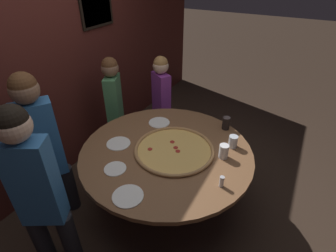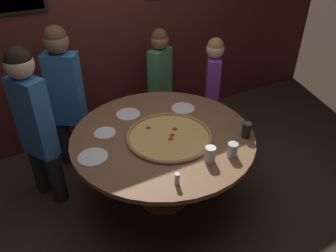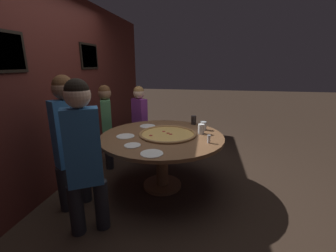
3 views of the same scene
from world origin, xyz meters
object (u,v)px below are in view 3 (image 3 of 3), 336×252
(drink_cup_near_right, at_px, (194,120))
(white_plate_near_front, at_px, (125,136))
(condiment_shaker, at_px, (209,139))
(diner_centre_back, at_px, (140,118))
(white_plate_left_side, at_px, (148,126))
(diner_far_left, at_px, (83,151))
(drink_cup_centre_back, at_px, (201,129))
(diner_far_right, at_px, (107,122))
(dining_table, at_px, (162,144))
(white_plate_far_back, at_px, (132,145))
(drink_cup_far_right, at_px, (204,126))
(giant_pizza, at_px, (168,134))
(diner_side_left, at_px, (69,136))
(white_plate_right_side, at_px, (152,153))

(drink_cup_near_right, bearing_deg, white_plate_near_front, 132.51)
(condiment_shaker, xyz_separation_m, diner_centre_back, (1.13, 1.19, -0.07))
(white_plate_left_side, xyz_separation_m, diner_centre_back, (0.55, 0.29, -0.02))
(white_plate_near_front, distance_m, diner_far_left, 0.83)
(drink_cup_centre_back, bearing_deg, diner_far_right, 77.40)
(dining_table, bearing_deg, diner_far_left, 150.27)
(white_plate_far_back, distance_m, diner_far_left, 0.61)
(drink_cup_near_right, height_order, diner_far_left, diner_far_left)
(drink_cup_far_right, height_order, diner_far_right, diner_far_right)
(giant_pizza, height_order, diner_far_right, diner_far_right)
(white_plate_left_side, distance_m, white_plate_near_front, 0.54)
(white_plate_far_back, xyz_separation_m, condiment_shaker, (0.24, -0.85, 0.05))
(dining_table, bearing_deg, giant_pizza, -68.99)
(drink_cup_far_right, xyz_separation_m, condiment_shaker, (-0.54, -0.07, -0.01))
(white_plate_far_back, distance_m, diner_far_right, 1.18)
(white_plate_near_front, height_order, condiment_shaker, condiment_shaker)
(drink_cup_centre_back, distance_m, white_plate_left_side, 0.83)
(drink_cup_far_right, relative_size, diner_far_right, 0.09)
(white_plate_left_side, height_order, white_plate_near_front, same)
(diner_side_left, bearing_deg, giant_pizza, 154.21)
(white_plate_left_side, bearing_deg, condiment_shaker, -122.86)
(drink_cup_far_right, xyz_separation_m, diner_centre_back, (0.59, 1.11, -0.07))
(white_plate_left_side, relative_size, diner_centre_back, 0.18)
(white_plate_far_back, distance_m, diner_centre_back, 1.41)
(white_plate_far_back, height_order, diner_far_right, diner_far_right)
(diner_far_right, bearing_deg, dining_table, 37.92)
(white_plate_left_side, xyz_separation_m, white_plate_near_front, (-0.52, 0.15, 0.00))
(diner_far_left, bearing_deg, diner_centre_back, -118.50)
(giant_pizza, xyz_separation_m, diner_far_right, (0.46, 1.06, 0.00))
(white_plate_far_back, distance_m, diner_side_left, 0.70)
(white_plate_far_back, relative_size, condiment_shaker, 1.94)
(white_plate_far_back, bearing_deg, giant_pizza, -34.73)
(white_plate_right_side, bearing_deg, diner_centre_back, 21.20)
(white_plate_left_side, bearing_deg, diner_centre_back, 27.73)
(giant_pizza, relative_size, white_plate_far_back, 3.93)
(condiment_shaker, relative_size, diner_far_right, 0.07)
(diner_side_left, bearing_deg, diner_far_left, 78.84)
(diner_far_right, bearing_deg, white_plate_near_front, 15.02)
(dining_table, height_order, white_plate_far_back, white_plate_far_back)
(dining_table, distance_m, white_plate_far_back, 0.52)
(diner_centre_back, bearing_deg, giant_pizza, -21.91)
(drink_cup_near_right, distance_m, diner_side_left, 1.77)
(drink_cup_far_right, height_order, diner_side_left, diner_side_left)
(dining_table, distance_m, diner_side_left, 1.13)
(giant_pizza, height_order, diner_centre_back, diner_centre_back)
(giant_pizza, bearing_deg, white_plate_right_side, 175.79)
(drink_cup_far_right, distance_m, white_plate_near_front, 1.09)
(drink_cup_near_right, distance_m, white_plate_left_side, 0.71)
(drink_cup_far_right, height_order, drink_cup_near_right, drink_cup_near_right)
(giant_pizza, relative_size, diner_centre_back, 0.58)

